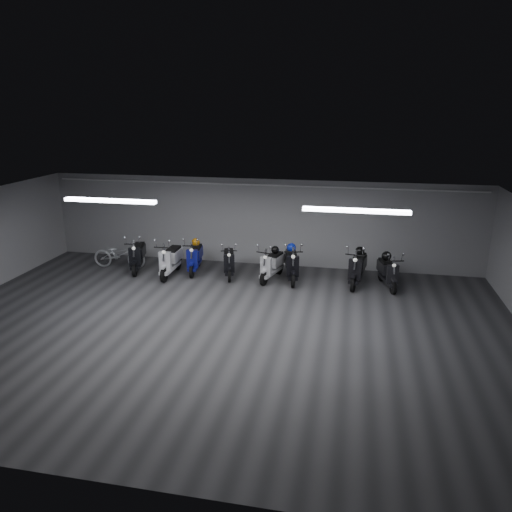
% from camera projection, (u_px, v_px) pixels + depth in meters
% --- Properties ---
extents(floor, '(14.00, 10.00, 0.01)m').
position_uv_depth(floor, '(218.00, 329.00, 11.37)').
color(floor, '#323234').
rests_on(floor, ground).
extents(ceiling, '(14.00, 10.00, 0.01)m').
position_uv_depth(ceiling, '(215.00, 211.00, 10.54)').
color(ceiling, gray).
rests_on(ceiling, ground).
extents(back_wall, '(14.00, 0.01, 2.80)m').
position_uv_depth(back_wall, '(259.00, 222.00, 15.64)').
color(back_wall, gray).
rests_on(back_wall, ground).
extents(front_wall, '(14.00, 0.01, 2.80)m').
position_uv_depth(front_wall, '(111.00, 398.00, 6.27)').
color(front_wall, gray).
rests_on(front_wall, ground).
extents(fluor_strip_left, '(2.40, 0.18, 0.08)m').
position_uv_depth(fluor_strip_left, '(110.00, 201.00, 12.06)').
color(fluor_strip_left, white).
rests_on(fluor_strip_left, ceiling).
extents(fluor_strip_right, '(2.40, 0.18, 0.08)m').
position_uv_depth(fluor_strip_right, '(356.00, 211.00, 10.93)').
color(fluor_strip_right, white).
rests_on(fluor_strip_right, ceiling).
extents(conduit, '(13.60, 0.05, 0.05)m').
position_uv_depth(conduit, '(259.00, 185.00, 15.20)').
color(conduit, white).
rests_on(conduit, back_wall).
extents(scooter_1, '(0.97, 1.80, 1.28)m').
position_uv_depth(scooter_1, '(137.00, 251.00, 15.19)').
color(scooter_1, black).
rests_on(scooter_1, floor).
extents(scooter_2, '(0.60, 1.76, 1.31)m').
position_uv_depth(scooter_2, '(170.00, 255.00, 14.73)').
color(scooter_2, silver).
rests_on(scooter_2, floor).
extents(scooter_4, '(0.77, 1.73, 1.24)m').
position_uv_depth(scooter_4, '(195.00, 253.00, 15.08)').
color(scooter_4, navy).
rests_on(scooter_4, floor).
extents(scooter_5, '(0.92, 1.67, 1.18)m').
position_uv_depth(scooter_5, '(229.00, 257.00, 14.72)').
color(scooter_5, black).
rests_on(scooter_5, floor).
extents(scooter_6, '(0.95, 1.72, 1.21)m').
position_uv_depth(scooter_6, '(272.00, 260.00, 14.41)').
color(scooter_6, silver).
rests_on(scooter_6, floor).
extents(scooter_7, '(0.92, 1.84, 1.31)m').
position_uv_depth(scooter_7, '(292.00, 259.00, 14.33)').
color(scooter_7, black).
rests_on(scooter_7, floor).
extents(scooter_8, '(0.88, 1.85, 1.33)m').
position_uv_depth(scooter_8, '(358.00, 263.00, 13.98)').
color(scooter_8, black).
rests_on(scooter_8, floor).
extents(scooter_9, '(0.92, 1.68, 1.19)m').
position_uv_depth(scooter_9, '(388.00, 268.00, 13.79)').
color(scooter_9, black).
rests_on(scooter_9, floor).
extents(bicycle, '(1.72, 0.71, 1.09)m').
position_uv_depth(bicycle, '(119.00, 251.00, 15.50)').
color(bicycle, silver).
rests_on(bicycle, floor).
extents(helmet_0, '(0.24, 0.24, 0.24)m').
position_uv_depth(helmet_0, '(275.00, 250.00, 14.53)').
color(helmet_0, black).
rests_on(helmet_0, scooter_6).
extents(helmet_1, '(0.27, 0.27, 0.27)m').
position_uv_depth(helmet_1, '(291.00, 248.00, 14.47)').
color(helmet_1, '#0E209E').
rests_on(helmet_1, scooter_7).
extents(helmet_2, '(0.26, 0.26, 0.26)m').
position_uv_depth(helmet_2, '(196.00, 242.00, 15.21)').
color(helmet_2, '#BE720B').
rests_on(helmet_2, scooter_4).
extents(helmet_3, '(0.27, 0.27, 0.27)m').
position_uv_depth(helmet_3, '(360.00, 251.00, 14.11)').
color(helmet_3, black).
rests_on(helmet_3, scooter_8).
extents(helmet_4, '(0.28, 0.28, 0.28)m').
position_uv_depth(helmet_4, '(386.00, 256.00, 13.92)').
color(helmet_4, black).
rests_on(helmet_4, scooter_9).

